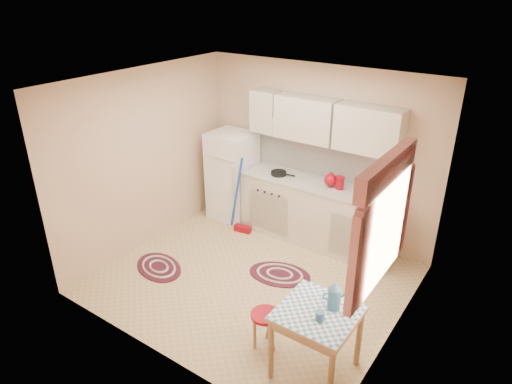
# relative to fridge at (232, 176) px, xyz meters

# --- Properties ---
(room_shell) EXTENTS (3.64, 3.60, 2.52)m
(room_shell) POSITION_rel_fridge_xyz_m (1.43, -1.01, 0.90)
(room_shell) COLOR #CAB381
(room_shell) RESTS_ON ground
(fridge) EXTENTS (0.65, 0.60, 1.40)m
(fridge) POSITION_rel_fridge_xyz_m (0.00, 0.00, 0.00)
(fridge) COLOR white
(fridge) RESTS_ON ground
(broom) EXTENTS (0.29, 0.16, 1.20)m
(broom) POSITION_rel_fridge_xyz_m (0.45, -0.35, -0.10)
(broom) COLOR #1C43AF
(broom) RESTS_ON ground
(base_cabinets) EXTENTS (2.25, 0.60, 0.88)m
(base_cabinets) POSITION_rel_fridge_xyz_m (1.47, 0.05, -0.26)
(base_cabinets) COLOR beige
(base_cabinets) RESTS_ON ground
(countertop) EXTENTS (2.27, 0.62, 0.04)m
(countertop) POSITION_rel_fridge_xyz_m (1.47, 0.05, 0.20)
(countertop) COLOR #B0AFA7
(countertop) RESTS_ON base_cabinets
(frying_pan) EXTENTS (0.26, 0.26, 0.05)m
(frying_pan) POSITION_rel_fridge_xyz_m (0.85, 0.00, 0.24)
(frying_pan) COLOR black
(frying_pan) RESTS_ON countertop
(red_kettle) EXTENTS (0.23, 0.22, 0.20)m
(red_kettle) POSITION_rel_fridge_xyz_m (1.66, 0.05, 0.32)
(red_kettle) COLOR maroon
(red_kettle) RESTS_ON countertop
(red_canister) EXTENTS (0.14, 0.14, 0.16)m
(red_canister) POSITION_rel_fridge_xyz_m (1.80, 0.05, 0.30)
(red_canister) COLOR maroon
(red_canister) RESTS_ON countertop
(table) EXTENTS (0.72, 0.72, 0.72)m
(table) POSITION_rel_fridge_xyz_m (2.63, -2.15, -0.34)
(table) COLOR tan
(table) RESTS_ON ground
(stool) EXTENTS (0.36, 0.36, 0.42)m
(stool) POSITION_rel_fridge_xyz_m (2.05, -2.15, -0.49)
(stool) COLOR maroon
(stool) RESTS_ON ground
(coffee_pot) EXTENTS (0.19, 0.17, 0.31)m
(coffee_pot) POSITION_rel_fridge_xyz_m (2.73, -2.03, 0.17)
(coffee_pot) COLOR #295C80
(coffee_pot) RESTS_ON table
(mug) EXTENTS (0.11, 0.11, 0.10)m
(mug) POSITION_rel_fridge_xyz_m (2.70, -2.25, 0.07)
(mug) COLOR #295C80
(mug) RESTS_ON table
(rug_center) EXTENTS (0.93, 0.74, 0.02)m
(rug_center) POSITION_rel_fridge_xyz_m (1.51, -0.98, -0.69)
(rug_center) COLOR maroon
(rug_center) RESTS_ON ground
(rug_left) EXTENTS (0.90, 0.73, 0.02)m
(rug_left) POSITION_rel_fridge_xyz_m (0.09, -1.76, -0.69)
(rug_left) COLOR maroon
(rug_left) RESTS_ON ground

